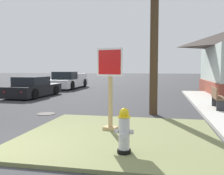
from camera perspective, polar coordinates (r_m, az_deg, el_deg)
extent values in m
cube|color=olive|center=(6.45, 1.72, -11.07)|extent=(4.87, 4.55, 0.08)
cylinder|color=black|center=(5.08, 2.80, -14.49)|extent=(0.28, 0.28, 0.08)
cylinder|color=#BCBCC1|center=(4.97, 2.82, -10.53)|extent=(0.22, 0.22, 0.65)
cylinder|color=yellow|center=(4.89, 2.83, -6.70)|extent=(0.25, 0.25, 0.03)
sphere|color=yellow|center=(4.88, 2.84, -5.83)|extent=(0.19, 0.19, 0.19)
cube|color=yellow|center=(4.87, 2.84, -5.02)|extent=(0.04, 0.04, 0.04)
cylinder|color=#BCBCC1|center=(4.99, 1.09, -10.09)|extent=(0.08, 0.09, 0.09)
cylinder|color=#BCBCC1|center=(4.94, 4.57, -10.23)|extent=(0.08, 0.09, 0.09)
cylinder|color=#BCBCC1|center=(4.82, 2.53, -11.21)|extent=(0.12, 0.09, 0.12)
cube|color=tan|center=(6.73, -0.37, -0.67)|extent=(0.11, 0.11, 2.17)
cube|color=tan|center=(6.90, -0.37, -9.36)|extent=(0.41, 0.35, 0.08)
cube|color=white|center=(6.66, -0.56, 5.89)|extent=(0.75, 0.18, 0.76)
cube|color=red|center=(6.64, -0.61, 5.89)|extent=(0.64, 0.16, 0.65)
cylinder|color=black|center=(9.93, -15.02, -5.90)|extent=(0.70, 0.70, 0.02)
cube|color=black|center=(16.13, -17.69, -0.57)|extent=(1.96, 4.28, 0.64)
cube|color=black|center=(15.92, -18.14, 1.38)|extent=(1.62, 2.00, 0.56)
cylinder|color=black|center=(17.69, -17.82, -0.47)|extent=(0.25, 0.63, 0.62)
cylinder|color=black|center=(16.87, -12.92, -0.60)|extent=(0.25, 0.63, 0.62)
cylinder|color=black|center=(15.54, -22.86, -1.26)|extent=(0.25, 0.63, 0.62)
cylinder|color=black|center=(14.60, -17.52, -1.47)|extent=(0.25, 0.63, 0.62)
sphere|color=white|center=(18.17, -15.77, 0.21)|extent=(0.14, 0.14, 0.14)
sphere|color=red|center=(14.73, -23.67, -0.96)|extent=(0.12, 0.12, 0.12)
sphere|color=white|center=(17.66, -12.74, 0.15)|extent=(0.14, 0.14, 0.14)
sphere|color=red|center=(14.11, -20.20, -1.08)|extent=(0.12, 0.12, 0.12)
cube|color=silver|center=(22.00, -10.11, 1.10)|extent=(2.02, 5.47, 0.68)
cube|color=black|center=(21.26, -10.89, 2.70)|extent=(1.77, 1.43, 0.68)
cube|color=silver|center=(22.55, -6.98, 2.65)|extent=(0.11, 2.30, 0.44)
cube|color=silver|center=(23.22, -11.44, 2.64)|extent=(0.11, 2.30, 0.44)
cube|color=silver|center=(24.49, -7.81, 2.78)|extent=(1.80, 0.10, 0.44)
cylinder|color=black|center=(20.14, -9.33, 0.47)|extent=(0.26, 0.76, 0.76)
cylinder|color=black|center=(20.88, -14.16, 0.53)|extent=(0.26, 0.76, 0.76)
cylinder|color=black|center=(23.23, -6.45, 1.02)|extent=(0.26, 0.76, 0.76)
cylinder|color=black|center=(23.88, -10.75, 1.07)|extent=(0.26, 0.76, 0.76)
cube|color=brown|center=(11.04, 23.50, -2.18)|extent=(0.48, 1.47, 0.06)
cube|color=brown|center=(10.99, 22.60, -1.03)|extent=(0.13, 1.45, 0.38)
cube|color=#2D2D33|center=(10.44, 23.99, -3.86)|extent=(0.36, 0.08, 0.41)
cube|color=#2D2D33|center=(11.70, 22.98, -2.97)|extent=(0.36, 0.08, 0.41)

